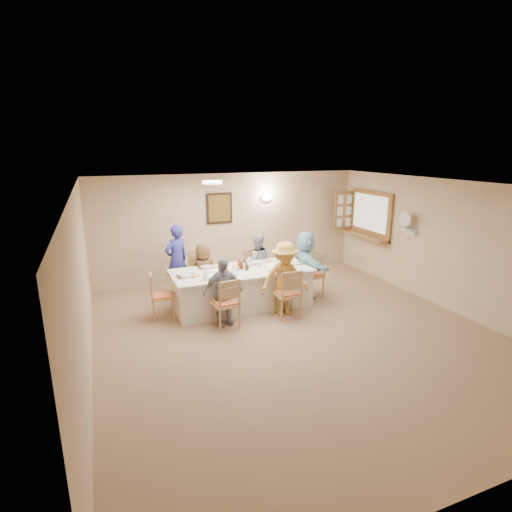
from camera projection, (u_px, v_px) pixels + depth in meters
name	position (u px, v px, depth m)	size (l,w,h in m)	color
ground	(298.00, 334.00, 6.78)	(7.00, 7.00, 0.00)	#9E7F5C
room_walls	(300.00, 248.00, 6.38)	(7.00, 7.00, 7.00)	tan
wall_picture	(219.00, 208.00, 9.33)	(0.62, 0.05, 0.72)	black
wall_sconce	(267.00, 198.00, 9.69)	(0.26, 0.09, 0.18)	white
ceiling_light	(212.00, 182.00, 7.12)	(0.36, 0.36, 0.05)	white
serving_hatch	(371.00, 215.00, 9.69)	(0.06, 1.50, 1.15)	olive
hatch_sill	(365.00, 236.00, 9.79)	(0.30, 1.50, 0.05)	olive
shutter_door	(344.00, 211.00, 10.28)	(0.55, 0.04, 1.00)	olive
fan_shelf	(407.00, 229.00, 8.48)	(0.22, 0.36, 0.03)	white
desk_fan	(407.00, 222.00, 8.43)	(0.30, 0.30, 0.28)	#A5A5A8
dining_table	(242.00, 288.00, 7.90)	(2.73, 1.16, 0.76)	white
chair_back_left	(202.00, 274.00, 8.37)	(0.48, 0.48, 1.01)	tan
chair_back_right	(255.00, 270.00, 8.81)	(0.44, 0.44, 0.91)	tan
chair_front_left	(225.00, 302.00, 6.95)	(0.44, 0.44, 0.93)	tan
chair_front_right	(287.00, 293.00, 7.38)	(0.46, 0.46, 0.95)	tan
chair_left_end	(163.00, 295.00, 7.33)	(0.42, 0.42, 0.89)	tan
chair_right_end	(311.00, 274.00, 8.43)	(0.47, 0.47, 0.97)	tan
diner_back_left	(203.00, 272.00, 8.24)	(0.61, 0.43, 1.18)	brown
diner_back_right	(257.00, 263.00, 8.66)	(0.71, 0.60, 1.30)	#9592A6
diner_front_left	(223.00, 292.00, 7.01)	(0.75, 0.37, 1.24)	#90949E
diner_front_right	(284.00, 279.00, 7.42)	(0.97, 0.64, 1.42)	gold
diner_right_end	(306.00, 265.00, 8.33)	(0.48, 1.34, 1.42)	#90D4F0
caregiver	(177.00, 260.00, 8.45)	(0.66, 0.57, 1.53)	#3136A8
placemat_fl	(218.00, 280.00, 7.21)	(0.34, 0.25, 0.01)	#472B19
plate_fl	(218.00, 279.00, 7.21)	(0.26, 0.26, 0.02)	white
napkin_fl	(229.00, 279.00, 7.23)	(0.13, 0.13, 0.01)	yellow
placemat_fr	(279.00, 272.00, 7.64)	(0.35, 0.26, 0.01)	#472B19
plate_fr	(279.00, 272.00, 7.64)	(0.24, 0.24, 0.01)	white
napkin_fr	(288.00, 271.00, 7.66)	(0.14, 0.14, 0.01)	yellow
placemat_bl	(206.00, 267.00, 7.96)	(0.35, 0.26, 0.01)	#472B19
plate_bl	(206.00, 267.00, 7.96)	(0.24, 0.24, 0.02)	white
napkin_bl	(216.00, 267.00, 7.98)	(0.15, 0.15, 0.01)	yellow
placemat_br	(262.00, 261.00, 8.39)	(0.32, 0.24, 0.01)	#472B19
plate_br	(262.00, 261.00, 8.39)	(0.26, 0.26, 0.02)	white
napkin_br	(271.00, 260.00, 8.41)	(0.15, 0.15, 0.01)	yellow
placemat_le	(186.00, 276.00, 7.41)	(0.35, 0.26, 0.01)	#472B19
plate_le	(186.00, 276.00, 7.40)	(0.24, 0.24, 0.02)	white
napkin_le	(196.00, 275.00, 7.42)	(0.14, 0.14, 0.01)	yellow
placemat_re	(293.00, 264.00, 8.20)	(0.35, 0.26, 0.01)	#472B19
plate_re	(293.00, 263.00, 8.20)	(0.25, 0.25, 0.02)	white
napkin_re	(302.00, 263.00, 8.22)	(0.15, 0.15, 0.01)	yellow
teacup_a	(205.00, 278.00, 7.19)	(0.12, 0.12, 0.08)	white
teacup_b	(249.00, 259.00, 8.42)	(0.10, 0.10, 0.07)	white
bowl_a	(231.00, 273.00, 7.49)	(0.26, 0.26, 0.05)	white
bowl_b	(253.00, 263.00, 8.15)	(0.28, 0.28, 0.07)	white
condiment_ketchup	(239.00, 264.00, 7.80)	(0.10, 0.10, 0.23)	red
condiment_brown	(244.00, 264.00, 7.83)	(0.10, 0.11, 0.22)	#3A230F
condiment_malt	(246.00, 266.00, 7.79)	(0.14, 0.14, 0.16)	#3A230F
drinking_glass	(234.00, 267.00, 7.78)	(0.06, 0.06, 0.10)	silver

